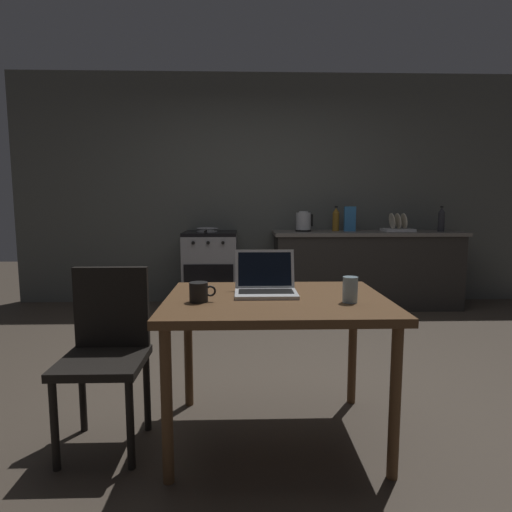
# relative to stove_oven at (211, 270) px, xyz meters

# --- Properties ---
(ground_plane) EXTENTS (12.00, 12.00, 0.00)m
(ground_plane) POSITION_rel_stove_oven_xyz_m (0.54, -1.98, -0.44)
(ground_plane) COLOR #473D33
(back_wall) EXTENTS (6.40, 0.10, 2.73)m
(back_wall) POSITION_rel_stove_oven_xyz_m (0.84, 0.35, 0.92)
(back_wall) COLOR #515450
(back_wall) RESTS_ON ground_plane
(kitchen_counter) EXTENTS (2.16, 0.64, 0.88)m
(kitchen_counter) POSITION_rel_stove_oven_xyz_m (1.81, 0.00, 0.00)
(kitchen_counter) COLOR #282623
(kitchen_counter) RESTS_ON ground_plane
(stove_oven) EXTENTS (0.60, 0.62, 0.88)m
(stove_oven) POSITION_rel_stove_oven_xyz_m (0.00, 0.00, 0.00)
(stove_oven) COLOR gray
(stove_oven) RESTS_ON ground_plane
(dining_table) EXTENTS (1.11, 0.85, 0.74)m
(dining_table) POSITION_rel_stove_oven_xyz_m (0.54, -2.80, 0.22)
(dining_table) COLOR brown
(dining_table) RESTS_ON ground_plane
(chair) EXTENTS (0.40, 0.40, 0.88)m
(chair) POSITION_rel_stove_oven_xyz_m (-0.31, -2.82, 0.07)
(chair) COLOR black
(chair) RESTS_ON ground_plane
(laptop) EXTENTS (0.32, 0.29, 0.22)m
(laptop) POSITION_rel_stove_oven_xyz_m (0.49, -2.71, 0.34)
(laptop) COLOR silver
(laptop) RESTS_ON dining_table
(electric_kettle) EXTENTS (0.20, 0.18, 0.23)m
(electric_kettle) POSITION_rel_stove_oven_xyz_m (1.07, 0.00, 0.55)
(electric_kettle) COLOR black
(electric_kettle) RESTS_ON kitchen_counter
(bottle) EXTENTS (0.07, 0.07, 0.29)m
(bottle) POSITION_rel_stove_oven_xyz_m (2.66, -0.05, 0.58)
(bottle) COLOR #2D2D33
(bottle) RESTS_ON kitchen_counter
(frying_pan) EXTENTS (0.25, 0.43, 0.05)m
(frying_pan) POSITION_rel_stove_oven_xyz_m (-0.03, -0.03, 0.47)
(frying_pan) COLOR gray
(frying_pan) RESTS_ON stove_oven
(coffee_mug) EXTENTS (0.13, 0.09, 0.09)m
(coffee_mug) POSITION_rel_stove_oven_xyz_m (0.17, -2.89, 0.35)
(coffee_mug) COLOR black
(coffee_mug) RESTS_ON dining_table
(drinking_glass) EXTENTS (0.07, 0.07, 0.12)m
(drinking_glass) POSITION_rel_stove_oven_xyz_m (0.89, -2.92, 0.36)
(drinking_glass) COLOR #99B7C6
(drinking_glass) RESTS_ON dining_table
(cereal_box) EXTENTS (0.13, 0.05, 0.29)m
(cereal_box) POSITION_rel_stove_oven_xyz_m (1.61, 0.02, 0.59)
(cereal_box) COLOR #3372B2
(cereal_box) RESTS_ON kitchen_counter
(dish_rack) EXTENTS (0.34, 0.26, 0.21)m
(dish_rack) POSITION_rel_stove_oven_xyz_m (2.17, 0.00, 0.49)
(dish_rack) COLOR silver
(dish_rack) RESTS_ON kitchen_counter
(bottle_b) EXTENTS (0.08, 0.08, 0.29)m
(bottle_b) POSITION_rel_stove_oven_xyz_m (1.47, 0.08, 0.58)
(bottle_b) COLOR #8C601E
(bottle_b) RESTS_ON kitchen_counter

